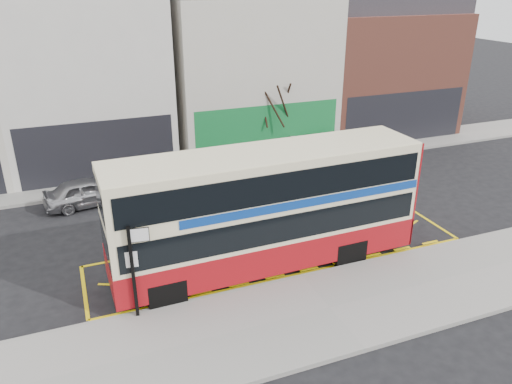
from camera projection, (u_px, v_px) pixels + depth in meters
name	position (u px, v px, depth m)	size (l,w,h in m)	color
ground	(297.00, 273.00, 17.40)	(120.00, 120.00, 0.00)	black
pavement	(330.00, 309.00, 15.41)	(40.00, 4.00, 0.15)	gray
kerb	(302.00, 277.00, 17.05)	(40.00, 0.15, 0.15)	gray
far_pavement	(208.00, 168.00, 26.77)	(50.00, 3.00, 0.15)	gray
road_markings	(279.00, 252.00, 18.77)	(14.00, 3.40, 0.01)	yellow
terrace_left	(83.00, 63.00, 26.26)	(8.00, 8.01, 11.80)	beige
terrace_green_shop	(243.00, 59.00, 29.37)	(9.00, 8.01, 11.30)	beige
terrace_right	(372.00, 59.00, 32.58)	(9.00, 8.01, 10.30)	#9A4F3D
double_decker_bus	(267.00, 208.00, 17.02)	(10.79, 2.68, 4.29)	beige
bus_stop_post	(134.00, 263.00, 14.34)	(0.73, 0.19, 3.00)	black
car_silver	(88.00, 192.00, 22.38)	(1.52, 3.78, 1.29)	#98999D
car_grey	(215.00, 176.00, 24.03)	(1.45, 4.15, 1.37)	#393B40
car_white	(335.00, 149.00, 27.81)	(1.99, 4.89, 1.42)	#B8B8B8
street_tree_right	(274.00, 92.00, 26.96)	(2.56, 2.56, 5.53)	black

